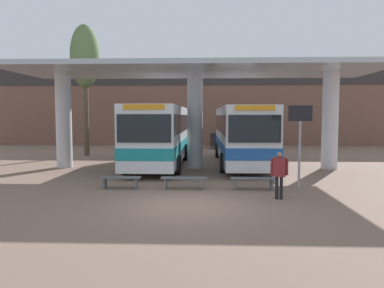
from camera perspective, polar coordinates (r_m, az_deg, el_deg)
The scene contains 12 objects.
ground_plane at distance 11.97m, azimuth -0.95°, elevation -9.37°, with size 100.00×100.00×0.00m, color #755B4C.
townhouse_backdrop at distance 36.02m, azimuth 1.30°, elevation 6.79°, with size 40.00×0.58×7.57m.
station_canopy at distance 20.34m, azimuth 0.46°, elevation 9.27°, with size 19.43×6.72×5.42m.
transit_bus_left_bay at distance 21.17m, azimuth -4.95°, elevation 1.67°, with size 2.84×10.30×3.36m.
transit_bus_center_bay at distance 22.33m, azimuth 7.42°, elevation 1.74°, with size 2.85×11.98×3.33m.
waiting_bench_near_pillar at distance 14.59m, azimuth 9.31°, elevation -5.57°, with size 1.75×0.44×0.46m.
waiting_bench_mid_platform at distance 14.87m, azimuth -10.81°, elevation -5.42°, with size 1.56×0.44×0.46m.
waiting_bench_far_platform at distance 14.51m, azimuth -1.19°, elevation -5.56°, with size 1.80×0.44×0.46m.
info_sign_platform at distance 14.88m, azimuth 16.13°, elevation 2.05°, with size 0.90×0.09×3.23m.
pedestrian_waiting at distance 13.04m, azimuth 13.16°, elevation -3.96°, with size 0.59×0.34×1.61m.
poplar_tree_behind_left at distance 28.18m, azimuth -16.03°, elevation 12.33°, with size 2.02×2.02×9.28m.
parked_car_street at distance 32.70m, azimuth 6.98°, elevation 0.99°, with size 4.78×2.31×2.01m.
Camera 1 is at (0.68, -11.61, 2.82)m, focal length 35.00 mm.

